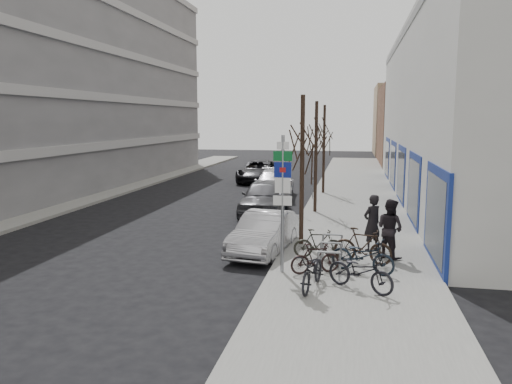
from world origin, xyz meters
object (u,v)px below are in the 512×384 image
at_px(bike_far_curb, 361,268).
at_px(bike_near_right, 315,258).
at_px(bike_mid_curb, 363,253).
at_px(bike_far_inner, 363,245).
at_px(meter_back, 313,185).
at_px(pedestrian_near, 372,223).
at_px(bike_rack, 331,252).
at_px(bike_near_left, 313,268).
at_px(meter_front, 287,225).
at_px(highway_sign_pole, 283,195).
at_px(tree_near, 303,135).
at_px(pedestrian_far, 390,228).
at_px(lane_car, 259,171).
at_px(tree_mid, 316,131).
at_px(bike_mid_inner, 318,243).
at_px(tree_far, 324,128).
at_px(parked_car_back, 274,184).
at_px(parked_car_front, 264,233).
at_px(parked_car_mid, 265,197).
at_px(meter_mid, 303,201).

bearing_deg(bike_far_curb, bike_near_right, 78.38).
relative_size(bike_mid_curb, bike_far_inner, 1.03).
relative_size(meter_back, pedestrian_near, 0.65).
height_order(bike_rack, bike_near_left, bike_near_left).
xyz_separation_m(meter_front, bike_far_inner, (2.61, -1.64, -0.19)).
relative_size(highway_sign_pole, pedestrian_near, 2.14).
bearing_deg(tree_near, bike_far_inner, -44.79).
xyz_separation_m(highway_sign_pole, pedestrian_far, (3.22, 2.20, -1.32)).
relative_size(highway_sign_pole, bike_near_left, 2.22).
relative_size(bike_mid_curb, lane_car, 0.34).
bearing_deg(tree_mid, bike_mid_inner, -84.87).
relative_size(bike_rack, bike_far_curb, 1.15).
bearing_deg(tree_far, bike_rack, -85.68).
distance_m(bike_rack, parked_car_back, 14.70).
relative_size(meter_front, pedestrian_far, 0.64).
bearing_deg(tree_mid, pedestrian_far, -68.83).
bearing_deg(lane_car, bike_mid_inner, -73.63).
distance_m(parked_car_front, pedestrian_near, 3.73).
xyz_separation_m(bike_far_curb, parked_car_front, (-3.26, 3.76, -0.04)).
distance_m(bike_mid_curb, lane_car, 22.89).
relative_size(tree_mid, parked_car_mid, 1.09).
relative_size(highway_sign_pole, lane_car, 0.73).
xyz_separation_m(bike_far_curb, lane_car, (-7.16, 23.31, 0.05)).
distance_m(bike_mid_inner, parked_car_front, 2.13).
distance_m(meter_back, bike_near_right, 14.05).
xyz_separation_m(bike_mid_curb, pedestrian_far, (0.89, 1.80, 0.39)).
xyz_separation_m(tree_mid, parked_car_back, (-2.80, 4.74, -3.29)).
bearing_deg(bike_far_inner, highway_sign_pole, 136.37).
height_order(highway_sign_pole, bike_near_left, highway_sign_pole).
relative_size(bike_near_left, bike_mid_inner, 1.17).
xyz_separation_m(bike_near_right, bike_mid_inner, (-0.03, 1.69, 0.03)).
bearing_deg(tree_near, meter_back, 92.45).
bearing_deg(bike_rack, bike_near_right, -125.46).
relative_size(bike_mid_curb, pedestrian_far, 0.99).
height_order(bike_rack, tree_far, tree_far).
distance_m(bike_far_curb, lane_car, 24.38).
distance_m(bike_far_inner, parked_car_back, 14.28).
xyz_separation_m(tree_mid, parked_car_front, (-1.20, -7.44, -3.40)).
xyz_separation_m(highway_sign_pole, meter_front, (-0.25, 3.01, -1.54)).
bearing_deg(tree_mid, parked_car_mid, -170.11).
bearing_deg(bike_mid_curb, bike_near_left, 163.55).
xyz_separation_m(meter_back, bike_far_inner, (2.61, -12.64, -0.19)).
distance_m(bike_rack, bike_near_left, 1.97).
xyz_separation_m(tree_far, meter_mid, (-0.45, -8.00, -3.19)).
relative_size(parked_car_back, pedestrian_far, 2.85).
distance_m(bike_far_inner, lane_car, 21.98).
bearing_deg(meter_mid, bike_far_curb, -75.48).
bearing_deg(parked_car_back, bike_mid_inner, -80.09).
distance_m(highway_sign_pole, meter_front, 3.39).
bearing_deg(lane_car, bike_mid_curb, -71.17).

